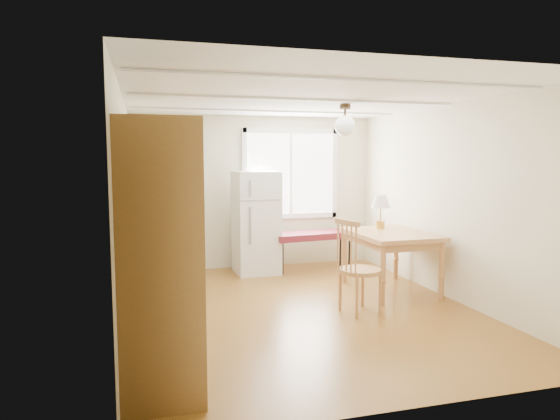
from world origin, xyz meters
name	(u,v)px	position (x,y,z in m)	size (l,w,h in m)	color
room_shell	(302,206)	(0.00, 0.00, 1.25)	(4.60, 5.60, 2.62)	brown
kitchen_run	(154,258)	(-1.72, -0.63, 0.84)	(0.65, 3.40, 2.20)	brown
window_unit	(291,174)	(0.60, 2.47, 1.55)	(1.64, 0.05, 1.51)	white
pendant_light	(345,125)	(0.70, 0.40, 2.24)	(0.26, 0.26, 0.40)	black
refrigerator	(256,222)	(-0.10, 2.03, 0.80)	(0.69, 0.70, 1.61)	silver
bench	(313,236)	(0.83, 1.97, 0.55)	(1.40, 0.66, 0.62)	#561420
dining_table	(391,240)	(1.42, 0.47, 0.71)	(0.99, 1.32, 0.81)	#AB7341
chair	(353,260)	(0.52, -0.32, 0.64)	(0.51, 0.51, 1.11)	#AB7341
table_lamp	(381,204)	(1.45, 0.83, 1.16)	(0.28, 0.28, 0.48)	gold
coffee_maker	(155,251)	(-1.72, -1.32, 1.04)	(0.19, 0.25, 0.38)	black
kettle	(147,246)	(-1.78, -0.81, 0.99)	(0.12, 0.12, 0.23)	red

